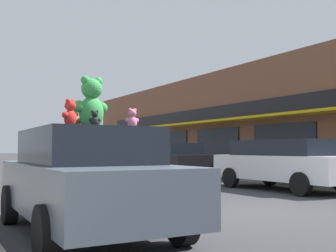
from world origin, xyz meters
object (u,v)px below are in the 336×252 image
object	(u,v)px
teddy_bear_red	(70,113)
parked_car_far_center	(283,163)
teddy_bear_brown	(75,119)
teddy_bear_black	(95,119)
teddy_bear_pink	(132,119)
parked_car_far_right	(171,159)
teddy_bear_giant	(91,104)
plush_art_car	(85,178)
teddy_bear_purple	(86,122)

from	to	relation	value
teddy_bear_red	parked_car_far_center	bearing A→B (deg)	168.89
parked_car_far_center	teddy_bear_red	bearing A→B (deg)	-153.67
teddy_bear_brown	parked_car_far_center	world-z (taller)	teddy_bear_brown
teddy_bear_black	teddy_bear_pink	distance (m)	0.76
parked_car_far_right	teddy_bear_pink	bearing A→B (deg)	-122.89
teddy_bear_giant	teddy_bear_brown	bearing A→B (deg)	-68.40
plush_art_car	teddy_bear_purple	bearing A→B (deg)	72.15
teddy_bear_black	parked_car_far_right	bearing A→B (deg)	-109.70
plush_art_car	teddy_bear_giant	size ratio (longest dim) A/B	5.64
teddy_bear_black	teddy_bear_purple	distance (m)	1.27
teddy_bear_pink	parked_car_far_center	world-z (taller)	teddy_bear_pink
plush_art_car	teddy_bear_pink	xyz separation A→B (m)	(0.58, -0.39, 0.87)
teddy_bear_giant	teddy_bear_purple	bearing A→B (deg)	-113.67
teddy_bear_red	parked_car_far_right	bearing A→B (deg)	-163.62
teddy_bear_giant	teddy_bear_brown	xyz separation A→B (m)	(-0.17, 0.26, -0.22)
teddy_bear_red	teddy_bear_pink	world-z (taller)	teddy_bear_red
teddy_bear_brown	teddy_bear_purple	xyz separation A→B (m)	(0.30, 0.35, -0.02)
plush_art_car	teddy_bear_black	distance (m)	1.09
parked_car_far_center	teddy_bear_purple	bearing A→B (deg)	-158.74
teddy_bear_purple	parked_car_far_center	size ratio (longest dim) A/B	0.06
parked_car_far_center	teddy_bear_pink	bearing A→B (deg)	-151.21
teddy_bear_red	parked_car_far_right	world-z (taller)	teddy_bear_red
teddy_bear_pink	parked_car_far_right	bearing A→B (deg)	-125.12
teddy_bear_brown	teddy_bear_black	distance (m)	0.89
teddy_bear_giant	teddy_bear_purple	xyz separation A→B (m)	(0.13, 0.61, -0.24)
teddy_bear_giant	parked_car_far_center	bearing A→B (deg)	-166.68
teddy_bear_brown	teddy_bear_giant	bearing A→B (deg)	176.82
teddy_bear_brown	parked_car_far_right	bearing A→B (deg)	-73.45
teddy_bear_red	teddy_bear_brown	bearing A→B (deg)	-149.57
plush_art_car	parked_car_far_center	bearing A→B (deg)	25.91
plush_art_car	teddy_bear_giant	xyz separation A→B (m)	(0.06, -0.06, 1.10)
teddy_bear_giant	teddy_bear_brown	size ratio (longest dim) A/B	2.34
parked_car_far_center	teddy_bear_brown	bearing A→B (deg)	-157.17
teddy_bear_giant	teddy_bear_black	xyz separation A→B (m)	(-0.17, -0.63, -0.27)
teddy_bear_purple	parked_car_far_right	size ratio (longest dim) A/B	0.07
plush_art_car	parked_car_far_center	distance (m)	8.04
teddy_bear_brown	teddy_bear_pink	world-z (taller)	teddy_bear_brown
teddy_bear_giant	teddy_bear_black	bearing A→B (deg)	62.83
plush_art_car	teddy_bear_brown	bearing A→B (deg)	120.23
teddy_bear_black	teddy_bear_pink	bearing A→B (deg)	-141.12
teddy_bear_giant	plush_art_car	bearing A→B (deg)	-57.06
plush_art_car	teddy_bear_brown	xyz separation A→B (m)	(-0.11, 0.19, 0.88)
teddy_bear_purple	teddy_bear_giant	bearing A→B (deg)	69.31
teddy_bear_purple	plush_art_car	bearing A→B (deg)	61.94
plush_art_car	parked_car_far_right	size ratio (longest dim) A/B	1.03
teddy_bear_black	teddy_bear_pink	world-z (taller)	teddy_bear_pink
plush_art_car	teddy_bear_red	distance (m)	1.10
parked_car_far_right	teddy_bear_brown	bearing A→B (deg)	-127.02
teddy_bear_purple	teddy_bear_red	bearing A→B (deg)	52.31
plush_art_car	teddy_bear_pink	world-z (taller)	teddy_bear_pink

